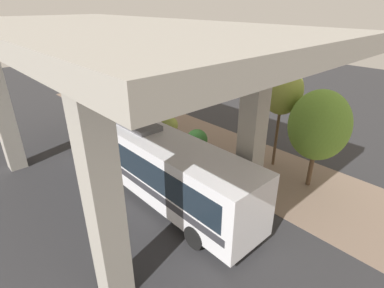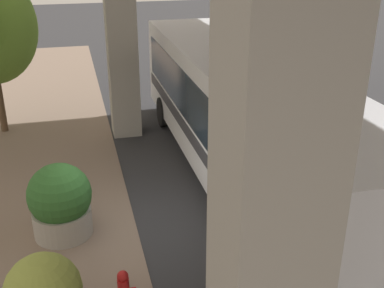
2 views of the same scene
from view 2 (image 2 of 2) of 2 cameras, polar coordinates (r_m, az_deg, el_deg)
ground_plane at (r=10.97m, az=-6.53°, el=-10.00°), size 80.00×80.00×0.00m
bus at (r=12.17m, az=5.96°, el=3.57°), size 2.63×12.85×3.51m
planter_middle at (r=10.69m, az=-15.31°, el=-6.69°), size 1.36×1.36×1.67m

